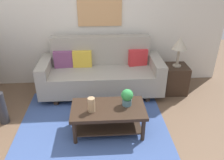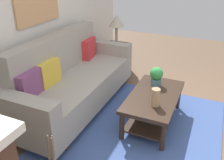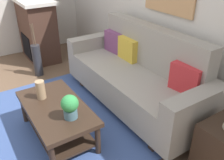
{
  "view_description": "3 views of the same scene",
  "coord_description": "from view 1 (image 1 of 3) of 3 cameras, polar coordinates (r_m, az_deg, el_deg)",
  "views": [
    {
      "loc": [
        0.12,
        -2.41,
        2.36
      ],
      "look_at": [
        0.33,
        0.92,
        0.59
      ],
      "focal_mm": 36.39,
      "sensor_mm": 36.0,
      "label": 1
    },
    {
      "loc": [
        -2.44,
        -0.24,
        1.97
      ],
      "look_at": [
        0.02,
        0.85,
        0.64
      ],
      "focal_mm": 38.44,
      "sensor_mm": 36.0,
      "label": 2
    },
    {
      "loc": [
        2.44,
        -0.33,
        1.97
      ],
      "look_at": [
        0.42,
        0.99,
        0.65
      ],
      "focal_mm": 38.93,
      "sensor_mm": 36.0,
      "label": 3
    }
  ],
  "objects": [
    {
      "name": "framed_painting",
      "position": [
        4.48,
        -3.15,
        17.89
      ],
      "size": [
        0.84,
        0.03,
        0.72
      ],
      "primitive_type": "cube",
      "color": "tan"
    },
    {
      "name": "table_lamp",
      "position": [
        4.38,
        16.69,
        8.57
      ],
      "size": [
        0.28,
        0.28,
        0.57
      ],
      "color": "gray",
      "rests_on": "side_table"
    },
    {
      "name": "coffee_table",
      "position": [
        3.44,
        -0.94,
        -8.54
      ],
      "size": [
        1.1,
        0.6,
        0.43
      ],
      "color": "#332319",
      "rests_on": "ground_plane"
    },
    {
      "name": "throw_pillow_crimson",
      "position": [
        4.47,
        6.53,
        5.65
      ],
      "size": [
        0.37,
        0.17,
        0.32
      ],
      "primitive_type": "cube",
      "rotation": [
        0.0,
        0.0,
        0.14
      ],
      "color": "red",
      "rests_on": "couch"
    },
    {
      "name": "throw_pillow_mustard",
      "position": [
        4.42,
        -7.47,
        5.31
      ],
      "size": [
        0.36,
        0.13,
        0.32
      ],
      "primitive_type": "cube",
      "rotation": [
        0.0,
        0.0,
        -0.02
      ],
      "color": "gold",
      "rests_on": "couch"
    },
    {
      "name": "couch",
      "position": [
        4.39,
        -2.67,
        1.83
      ],
      "size": [
        2.29,
        0.84,
        1.08
      ],
      "color": "gray",
      "rests_on": "ground_plane"
    },
    {
      "name": "potted_plant_tabletop",
      "position": [
        3.37,
        3.81,
        -4.24
      ],
      "size": [
        0.18,
        0.18,
        0.26
      ],
      "color": "slate",
      "rests_on": "coffee_table"
    },
    {
      "name": "ground_plane",
      "position": [
        3.38,
        -4.86,
        -16.56
      ],
      "size": [
        9.38,
        9.38,
        0.0
      ],
      "primitive_type": "plane",
      "color": "brown"
    },
    {
      "name": "throw_pillow_plum",
      "position": [
        4.46,
        -12.11,
        5.12
      ],
      "size": [
        0.37,
        0.15,
        0.32
      ],
      "primitive_type": "cube",
      "rotation": [
        0.0,
        0.0,
        0.09
      ],
      "color": "#7A4270",
      "rests_on": "couch"
    },
    {
      "name": "tabletop_vase",
      "position": [
        3.25,
        -5.13,
        -6.22
      ],
      "size": [
        0.1,
        0.1,
        0.22
      ],
      "primitive_type": "cylinder",
      "color": "tan",
      "rests_on": "coffee_table"
    },
    {
      "name": "area_rug",
      "position": [
        3.75,
        -4.78,
        -11.14
      ],
      "size": [
        2.34,
        2.07,
        0.01
      ],
      "primitive_type": "cube",
      "color": "#3D5693",
      "rests_on": "ground_plane"
    },
    {
      "name": "floor_vase",
      "position": [
        4.04,
        -25.96,
        -6.39
      ],
      "size": [
        0.15,
        0.15,
        0.55
      ],
      "primitive_type": "cylinder",
      "color": "#2D2D33",
      "rests_on": "ground_plane"
    },
    {
      "name": "wall_back",
      "position": [
        4.6,
        -5.25,
        15.11
      ],
      "size": [
        5.38,
        0.1,
        2.7
      ],
      "primitive_type": "cube",
      "color": "silver",
      "rests_on": "ground_plane"
    },
    {
      "name": "side_table",
      "position": [
        4.65,
        15.51,
        0.26
      ],
      "size": [
        0.44,
        0.44,
        0.56
      ],
      "primitive_type": "cube",
      "color": "#332319",
      "rests_on": "ground_plane"
    }
  ]
}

